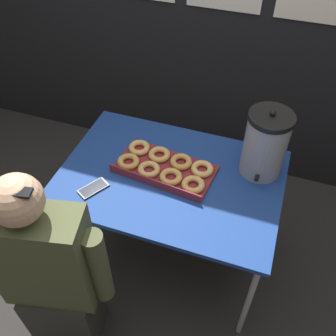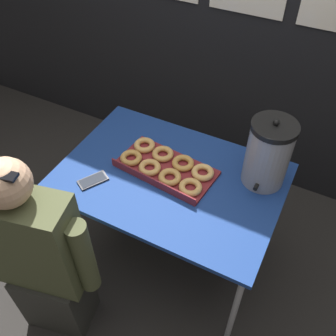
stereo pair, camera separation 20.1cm
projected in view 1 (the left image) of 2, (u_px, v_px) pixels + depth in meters
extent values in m
plane|color=#2D2B28|center=(170.00, 252.00, 2.59)|extent=(12.00, 12.00, 0.00)
cube|color=black|center=(225.00, 2.00, 2.37)|extent=(6.00, 0.10, 2.62)
cube|color=navy|center=(170.00, 178.00, 2.06)|extent=(1.21, 0.84, 0.03)
cylinder|color=#ADADB2|center=(60.00, 243.00, 2.21)|extent=(0.03, 0.03, 0.74)
cylinder|color=#ADADB2|center=(248.00, 303.00, 1.96)|extent=(0.03, 0.03, 0.74)
cylinder|color=#ADADB2|center=(114.00, 160.00, 2.71)|extent=(0.03, 0.03, 0.74)
cylinder|color=#ADADB2|center=(269.00, 199.00, 2.45)|extent=(0.03, 0.03, 0.74)
cube|color=maroon|center=(165.00, 169.00, 2.08)|extent=(0.57, 0.34, 0.02)
cube|color=maroon|center=(154.00, 182.00, 1.97)|extent=(0.54, 0.07, 0.04)
torus|color=#CE9649|center=(128.00, 162.00, 2.08)|extent=(0.16, 0.16, 0.03)
torus|color=#E0A85C|center=(149.00, 169.00, 2.04)|extent=(0.16, 0.16, 0.03)
torus|color=tan|center=(171.00, 177.00, 2.00)|extent=(0.17, 0.17, 0.03)
torus|color=#E1A95C|center=(193.00, 185.00, 1.96)|extent=(0.17, 0.17, 0.03)
torus|color=#E2AA5D|center=(139.00, 148.00, 2.16)|extent=(0.17, 0.17, 0.03)
torus|color=tan|center=(159.00, 155.00, 2.12)|extent=(0.14, 0.14, 0.03)
torus|color=#CC9447|center=(181.00, 162.00, 2.08)|extent=(0.17, 0.17, 0.03)
torus|color=#E8B064|center=(202.00, 169.00, 2.04)|extent=(0.14, 0.14, 0.03)
cylinder|color=#939399|center=(265.00, 146.00, 1.96)|extent=(0.22, 0.22, 0.35)
cylinder|color=black|center=(272.00, 117.00, 1.83)|extent=(0.23, 0.23, 0.03)
sphere|color=black|center=(273.00, 113.00, 1.81)|extent=(0.03, 0.03, 0.03)
cylinder|color=black|center=(257.00, 176.00, 1.96)|extent=(0.02, 0.06, 0.02)
cube|color=black|center=(93.00, 188.00, 1.98)|extent=(0.15, 0.18, 0.01)
cube|color=#2D333D|center=(93.00, 188.00, 1.98)|extent=(0.13, 0.15, 0.00)
cube|color=#33332D|center=(66.00, 309.00, 2.07)|extent=(0.40, 0.32, 0.47)
cube|color=#4C5133|center=(43.00, 258.00, 1.68)|extent=(0.48, 0.29, 0.60)
sphere|color=tan|center=(17.00, 200.00, 1.39)|extent=(0.21, 0.21, 0.21)
cube|color=black|center=(7.00, 191.00, 1.32)|extent=(0.18, 0.08, 0.01)
cylinder|color=#4C5133|center=(99.00, 267.00, 1.68)|extent=(0.10, 0.10, 0.48)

